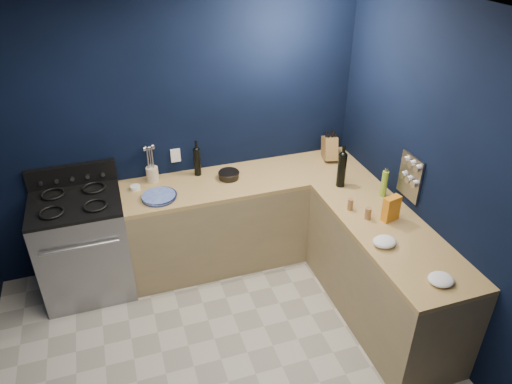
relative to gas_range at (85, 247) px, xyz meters
name	(u,v)px	position (x,y,z in m)	size (l,w,h in m)	color
floor	(228,382)	(0.93, -1.42, -0.47)	(3.50, 3.50, 0.02)	#AEA897
ceiling	(212,24)	(0.93, -1.42, 2.15)	(3.50, 3.50, 0.02)	silver
wall_back	(173,133)	(0.93, 0.34, 0.84)	(3.50, 0.02, 2.60)	black
wall_right	(460,198)	(2.69, -1.42, 0.84)	(0.02, 3.50, 2.60)	black
cab_back	(247,219)	(1.53, 0.02, -0.03)	(2.30, 0.63, 0.86)	#8D784F
top_back	(247,179)	(1.53, 0.02, 0.42)	(2.30, 0.63, 0.04)	olive
cab_right	(383,275)	(2.37, -1.13, -0.03)	(0.63, 1.67, 0.86)	#8D784F
top_right	(391,231)	(2.37, -1.13, 0.42)	(0.63, 1.67, 0.04)	olive
gas_range	(85,247)	(0.00, 0.00, 0.00)	(0.76, 0.66, 0.92)	gray
oven_door	(86,270)	(0.00, -0.32, -0.01)	(0.59, 0.02, 0.42)	black
cooktop	(74,203)	(0.00, 0.00, 0.48)	(0.76, 0.66, 0.03)	black
backguard	(72,175)	(0.00, 0.30, 0.58)	(0.76, 0.06, 0.20)	black
spice_panel	(410,177)	(2.67, -0.87, 0.72)	(0.02, 0.28, 0.38)	gray
wall_outlet	(176,155)	(0.93, 0.32, 0.62)	(0.09, 0.02, 0.13)	white
plate_stack	(159,197)	(0.69, -0.10, 0.46)	(0.29, 0.29, 0.04)	#424CAA
ramekin	(135,188)	(0.52, 0.12, 0.46)	(0.09, 0.09, 0.04)	white
utensil_crock	(152,174)	(0.69, 0.23, 0.51)	(0.11, 0.11, 0.14)	beige
wine_bottle_back	(197,162)	(1.11, 0.21, 0.57)	(0.07, 0.07, 0.27)	black
lemon_basket	(229,175)	(1.37, 0.05, 0.48)	(0.19, 0.19, 0.07)	black
knife_block	(330,148)	(2.43, 0.13, 0.55)	(0.12, 0.21, 0.23)	olive
wine_bottle_right	(342,170)	(2.29, -0.40, 0.60)	(0.08, 0.08, 0.32)	black
oil_bottle	(384,184)	(2.57, -0.67, 0.56)	(0.06, 0.06, 0.24)	#82B02D
spice_jar_near	(350,204)	(2.19, -0.78, 0.49)	(0.05, 0.05, 0.10)	olive
spice_jar_far	(368,213)	(2.26, -0.94, 0.49)	(0.05, 0.05, 0.10)	olive
crouton_bag	(391,208)	(2.43, -1.01, 0.55)	(0.14, 0.07, 0.21)	red
towel_front	(385,242)	(2.20, -1.30, 0.47)	(0.18, 0.16, 0.06)	white
towel_end	(441,279)	(2.35, -1.78, 0.47)	(0.18, 0.16, 0.05)	white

